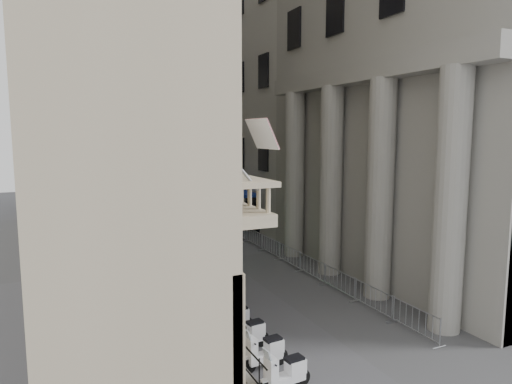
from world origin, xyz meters
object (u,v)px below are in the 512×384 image
Objects in this scene: info_kiosk at (188,251)px; pedestrian_a at (209,221)px; security_tent at (137,196)px; street_lamp at (133,170)px; pedestrian_b at (188,218)px.

pedestrian_a is (3.82, 7.77, 0.09)m from info_kiosk.
security_tent reaches higher than pedestrian_a.
info_kiosk is (1.11, -10.00, -1.94)m from security_tent.
street_lamp is (-0.28, -0.35, 2.05)m from security_tent.
street_lamp is at bearing -22.63° from pedestrian_a.
street_lamp is 4.05× the size of pedestrian_a.
security_tent is 0.51× the size of street_lamp.
info_kiosk is 10.55m from pedestrian_b.
street_lamp reaches higher than pedestrian_b.
pedestrian_a reaches higher than pedestrian_b.
street_lamp is 6.77m from pedestrian_a.
street_lamp reaches higher than security_tent.
security_tent is at bearing 38.49° from street_lamp.
pedestrian_a is at bearing -24.29° from security_tent.
street_lamp is 10.53m from info_kiosk.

